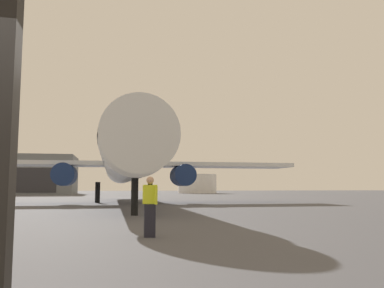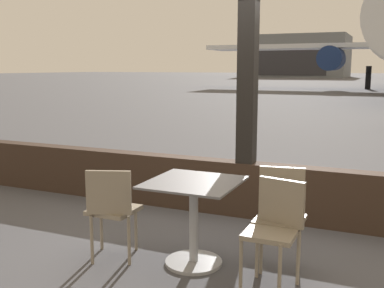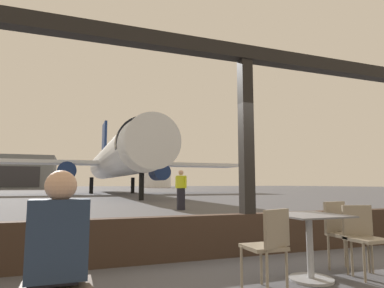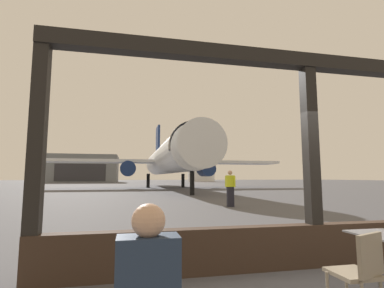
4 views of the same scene
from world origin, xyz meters
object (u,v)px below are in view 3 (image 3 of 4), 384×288
(airplane, at_px, (116,160))
(distant_hangar, at_px, (13,172))
(cafe_chair_window_right, at_px, (363,233))
(cafe_chair_aisle_left, at_px, (342,229))
(dining_table, at_px, (310,242))
(seated_passenger, at_px, (57,250))
(fuel_storage_tank, at_px, (155,180))
(cafe_chair_window_left, at_px, (269,242))
(ground_crew_worker, at_px, (181,189))

(airplane, bearing_deg, distant_hangar, 109.19)
(cafe_chair_window_right, height_order, cafe_chair_aisle_left, cafe_chair_aisle_left)
(cafe_chair_aisle_left, xyz_separation_m, airplane, (1.17, 33.63, 3.21))
(dining_table, relative_size, seated_passenger, 0.63)
(seated_passenger, relative_size, fuel_storage_tank, 0.14)
(airplane, bearing_deg, seated_passenger, -97.75)
(dining_table, height_order, distant_hangar, distant_hangar)
(cafe_chair_window_left, height_order, cafe_chair_aisle_left, cafe_chair_aisle_left)
(cafe_chair_aisle_left, distance_m, airplane, 33.81)
(cafe_chair_window_right, height_order, seated_passenger, seated_passenger)
(distant_hangar, bearing_deg, cafe_chair_window_right, -78.99)
(cafe_chair_window_left, relative_size, cafe_chair_window_right, 1.01)
(cafe_chair_window_right, distance_m, airplane, 34.12)
(airplane, bearing_deg, ground_crew_worker, -90.17)
(cafe_chair_aisle_left, relative_size, seated_passenger, 0.72)
(dining_table, distance_m, seated_passenger, 2.92)
(airplane, distance_m, ground_crew_worker, 23.44)
(cafe_chair_window_left, distance_m, ground_crew_worker, 11.14)
(cafe_chair_aisle_left, bearing_deg, dining_table, -162.03)
(dining_table, relative_size, ground_crew_worker, 0.45)
(cafe_chair_window_left, distance_m, distant_hangar, 86.01)
(ground_crew_worker, xyz_separation_m, distant_hangar, (-17.51, 73.79, 2.89))
(fuel_storage_tank, bearing_deg, dining_table, -102.55)
(dining_table, relative_size, airplane, 0.02)
(dining_table, xyz_separation_m, distant_hangar, (-15.68, 84.40, 3.34))
(seated_passenger, distance_m, distant_hangar, 86.17)
(cafe_chair_aisle_left, bearing_deg, airplane, 88.01)
(distant_hangar, xyz_separation_m, fuel_storage_tank, (35.61, 5.10, -1.65))
(cafe_chair_aisle_left, height_order, distant_hangar, distant_hangar)
(cafe_chair_window_right, bearing_deg, seated_passenger, -169.45)
(seated_passenger, bearing_deg, airplane, 82.25)
(cafe_chair_window_right, bearing_deg, fuel_storage_tank, 77.92)
(airplane, bearing_deg, fuel_storage_tank, 72.04)
(cafe_chair_window_right, relative_size, airplane, 0.02)
(fuel_storage_tank, bearing_deg, seated_passenger, -104.15)
(cafe_chair_window_right, bearing_deg, distant_hangar, 101.01)
(dining_table, relative_size, fuel_storage_tank, 0.09)
(cafe_chair_aisle_left, xyz_separation_m, fuel_storage_tank, (19.20, 89.26, 1.60))
(fuel_storage_tank, bearing_deg, cafe_chair_window_left, -102.96)
(ground_crew_worker, bearing_deg, distant_hangar, 103.35)
(cafe_chair_aisle_left, height_order, airplane, airplane)
(airplane, height_order, distant_hangar, airplane)
(seated_passenger, bearing_deg, distant_hangar, 98.59)
(cafe_chair_window_left, distance_m, seated_passenger, 2.17)
(seated_passenger, xyz_separation_m, ground_crew_worker, (4.64, 11.36, 0.23))
(dining_table, xyz_separation_m, airplane, (1.90, 33.87, 3.30))
(cafe_chair_window_right, relative_size, cafe_chair_aisle_left, 0.96)
(cafe_chair_window_right, xyz_separation_m, ground_crew_worker, (1.07, 10.69, 0.38))
(cafe_chair_window_left, relative_size, fuel_storage_tank, 0.10)
(cafe_chair_window_left, relative_size, seated_passenger, 0.71)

